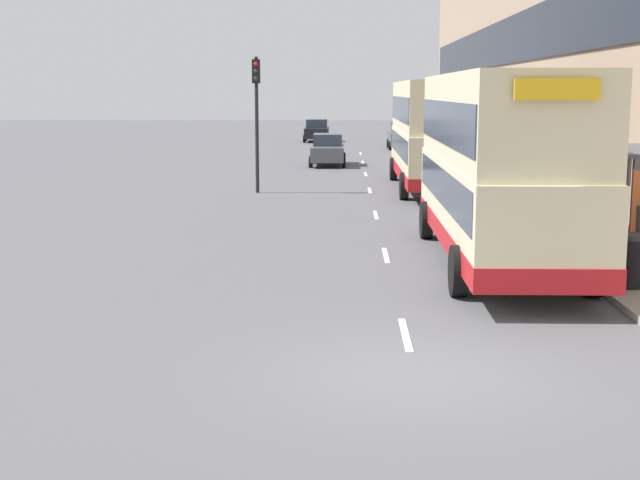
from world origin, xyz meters
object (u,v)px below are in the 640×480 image
(car_1, at_px, (403,136))
(traffic_light_far_kerb, at_px, (256,102))
(car_0, at_px, (317,131))
(double_decker_bus_ahead, at_px, (431,132))
(double_decker_bus_near, at_px, (499,165))
(litter_bin, at_px, (630,261))
(car_2, at_px, (328,150))

(car_1, bearing_deg, traffic_light_far_kerb, -105.39)
(car_1, bearing_deg, car_0, 125.19)
(car_1, bearing_deg, double_decker_bus_ahead, -91.19)
(double_decker_bus_near, height_order, double_decker_bus_ahead, same)
(double_decker_bus_near, relative_size, litter_bin, 10.13)
(car_0, height_order, car_2, car_0)
(double_decker_bus_near, bearing_deg, litter_bin, -55.59)
(double_decker_bus_near, distance_m, car_1, 41.12)
(double_decker_bus_near, height_order, traffic_light_far_kerb, traffic_light_far_kerb)
(car_0, height_order, traffic_light_far_kerb, traffic_light_far_kerb)
(litter_bin, bearing_deg, car_0, 98.33)
(car_0, bearing_deg, double_decker_bus_ahead, 99.37)
(car_0, distance_m, litter_bin, 53.43)
(car_2, bearing_deg, double_decker_bus_near, 99.11)
(car_0, distance_m, car_2, 22.54)
(car_0, bearing_deg, traffic_light_far_kerb, 88.05)
(car_2, bearing_deg, car_0, -86.73)
(litter_bin, bearing_deg, car_1, 92.05)
(double_decker_bus_near, bearing_deg, car_1, 89.31)
(litter_bin, height_order, traffic_light_far_kerb, traffic_light_far_kerb)
(traffic_light_far_kerb, bearing_deg, litter_bin, -62.72)
(litter_bin, xyz_separation_m, traffic_light_far_kerb, (-8.95, 17.35, 2.82))
(traffic_light_far_kerb, bearing_deg, car_1, 74.61)
(double_decker_bus_ahead, bearing_deg, car_0, 99.37)
(double_decker_bus_near, bearing_deg, car_0, 96.49)
(car_1, bearing_deg, litter_bin, -87.95)
(double_decker_bus_ahead, height_order, car_1, double_decker_bus_ahead)
(car_2, xyz_separation_m, traffic_light_far_kerb, (-2.49, -13.01, 2.66))
(double_decker_bus_ahead, bearing_deg, car_2, 110.46)
(double_decker_bus_near, bearing_deg, car_2, 99.11)
(car_2, bearing_deg, double_decker_bus_ahead, 110.46)
(double_decker_bus_ahead, distance_m, litter_bin, 18.90)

